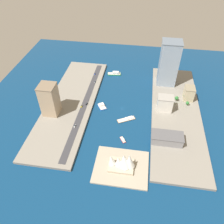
# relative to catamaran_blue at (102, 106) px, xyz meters

# --- Properties ---
(ground_plane) EXTENTS (440.00, 440.00, 0.00)m
(ground_plane) POSITION_rel_catamaran_blue_xyz_m (-31.10, -1.59, -1.58)
(ground_plane) COLOR navy
(quay_west) EXTENTS (70.00, 240.00, 3.58)m
(quay_west) POSITION_rel_catamaran_blue_xyz_m (-110.80, -1.59, 0.20)
(quay_west) COLOR gray
(quay_west) RESTS_ON ground_plane
(quay_east) EXTENTS (70.00, 240.00, 3.58)m
(quay_east) POSITION_rel_catamaran_blue_xyz_m (48.60, -1.59, 0.20)
(quay_east) COLOR gray
(quay_east) RESTS_ON ground_plane
(peninsula_point) EXTENTS (62.51, 51.85, 2.00)m
(peninsula_point) POSITION_rel_catamaran_blue_xyz_m (-42.54, 103.46, -0.58)
(peninsula_point) COLOR #A89E89
(peninsula_point) RESTS_ON ground_plane
(road_strip) EXTENTS (9.05, 228.00, 0.15)m
(road_strip) POSITION_rel_catamaran_blue_xyz_m (26.13, -1.59, 2.07)
(road_strip) COLOR #38383D
(road_strip) RESTS_ON quay_east
(catamaran_blue) EXTENTS (16.22, 18.27, 4.33)m
(catamaran_blue) POSITION_rel_catamaran_blue_xyz_m (0.00, 0.00, 0.00)
(catamaran_blue) COLOR blue
(catamaran_blue) RESTS_ON ground_plane
(barge_flat_brown) EXTENTS (26.67, 18.96, 2.67)m
(barge_flat_brown) POSITION_rel_catamaran_blue_xyz_m (-41.03, 22.16, -0.63)
(barge_flat_brown) COLOR brown
(barge_flat_brown) RESTS_ON ground_plane
(tugboat_red) EXTENTS (9.16, 11.42, 3.01)m
(tugboat_red) POSITION_rel_catamaran_blue_xyz_m (-39.70, 62.08, -0.55)
(tugboat_red) COLOR red
(tugboat_red) RESTS_ON ground_plane
(ferry_green_doubledeck) EXTENTS (25.51, 11.22, 5.88)m
(ferry_green_doubledeck) POSITION_rel_catamaran_blue_xyz_m (-6.17, -94.22, 0.51)
(ferry_green_doubledeck) COLOR #2D8C4C
(ferry_green_doubledeck) RESTS_ON ground_plane
(apartment_midrise_tan) EXTENTS (22.61, 23.56, 47.11)m
(apartment_midrise_tan) POSITION_rel_catamaran_blue_xyz_m (68.51, 26.97, 25.58)
(apartment_midrise_tan) COLOR tan
(apartment_midrise_tan) RESTS_ON quay_east
(tower_tall_glass) EXTENTS (30.97, 27.10, 73.97)m
(tower_tall_glass) POSITION_rel_catamaran_blue_xyz_m (-96.69, -76.64, 39.01)
(tower_tall_glass) COLOR #8C9EB2
(tower_tall_glass) RESTS_ON quay_west
(warehouse_low_gray) EXTENTS (40.40, 19.25, 11.94)m
(warehouse_low_gray) POSITION_rel_catamaran_blue_xyz_m (-94.74, 58.43, 7.99)
(warehouse_low_gray) COLOR gray
(warehouse_low_gray) RESTS_ON quay_west
(office_block_beige) EXTENTS (14.87, 18.12, 21.31)m
(office_block_beige) POSITION_rel_catamaran_blue_xyz_m (-130.22, -35.64, 12.68)
(office_block_beige) COLOR #C6B793
(office_block_beige) RESTS_ON quay_west
(hotel_broad_white) EXTENTS (22.20, 17.20, 22.96)m
(hotel_broad_white) POSITION_rel_catamaran_blue_xyz_m (-92.90, -4.30, 13.50)
(hotel_broad_white) COLOR silver
(hotel_broad_white) RESTS_ON quay_west
(suv_black) EXTENTS (1.99, 4.62, 1.67)m
(suv_black) POSITION_rel_catamaran_blue_xyz_m (23.27, 1.69, 2.95)
(suv_black) COLOR black
(suv_black) RESTS_ON road_strip
(sedan_silver) EXTENTS (1.97, 4.74, 1.56)m
(sedan_silver) POSITION_rel_catamaran_blue_xyz_m (23.15, -58.41, 2.90)
(sedan_silver) COLOR black
(sedan_silver) RESTS_ON road_strip
(hatchback_blue) EXTENTS (1.88, 4.65, 1.51)m
(hatchback_blue) POSITION_rel_catamaran_blue_xyz_m (28.66, -83.68, 2.88)
(hatchback_blue) COLOR black
(hatchback_blue) RESTS_ON road_strip
(taxi_yellow_cab) EXTENTS (2.15, 4.64, 1.73)m
(taxi_yellow_cab) POSITION_rel_catamaran_blue_xyz_m (29.39, 8.34, 2.98)
(taxi_yellow_cab) COLOR black
(taxi_yellow_cab) RESTS_ON road_strip
(van_white) EXTENTS (2.09, 5.25, 1.65)m
(van_white) POSITION_rel_catamaran_blue_xyz_m (27.89, 50.38, 2.95)
(van_white) COLOR black
(van_white) RESTS_ON road_strip
(traffic_light_waterfront) EXTENTS (0.36, 0.36, 6.50)m
(traffic_light_waterfront) POSITION_rel_catamaran_blue_xyz_m (20.44, 2.86, 6.33)
(traffic_light_waterfront) COLOR black
(traffic_light_waterfront) RESTS_ON quay_east
(opera_landmark) EXTENTS (32.01, 21.30, 23.34)m
(opera_landmark) POSITION_rel_catamaran_blue_xyz_m (-44.49, 103.46, 10.07)
(opera_landmark) COLOR #BCAD93
(opera_landmark) RESTS_ON peninsula_point
(park_tree_cluster) EXTENTS (21.12, 21.92, 8.35)m
(park_tree_cluster) POSITION_rel_catamaran_blue_xyz_m (-121.25, -28.74, 7.12)
(park_tree_cluster) COLOR brown
(park_tree_cluster) RESTS_ON quay_west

